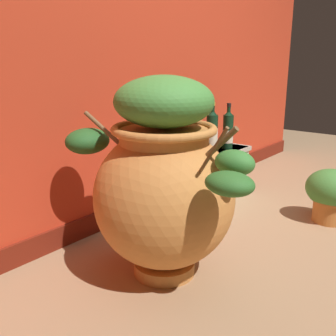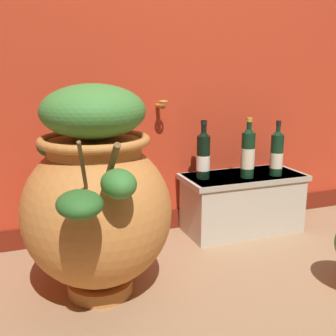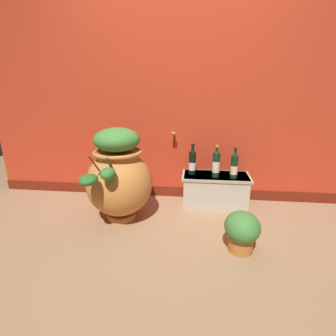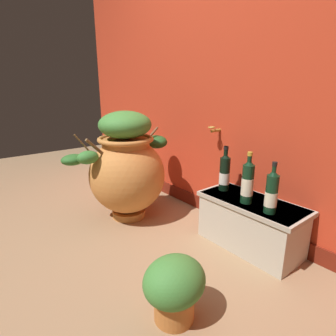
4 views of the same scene
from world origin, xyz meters
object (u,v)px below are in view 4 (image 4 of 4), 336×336
wine_bottle_middle (225,172)px  potted_shrub (174,287)px  wine_bottle_right (272,192)px  wine_bottle_left (248,182)px  terracotta_urn (127,167)px

wine_bottle_middle → potted_shrub: bearing=-63.5°
potted_shrub → wine_bottle_right: bearing=88.6°
wine_bottle_middle → potted_shrub: size_ratio=1.00×
wine_bottle_left → potted_shrub: wine_bottle_left is taller
terracotta_urn → wine_bottle_right: bearing=16.7°
wine_bottle_left → potted_shrub: size_ratio=1.04×
terracotta_urn → potted_shrub: bearing=-20.4°
terracotta_urn → wine_bottle_right: terracotta_urn is taller
wine_bottle_right → wine_bottle_middle: bearing=169.0°
wine_bottle_left → wine_bottle_right: bearing=-5.0°
wine_bottle_middle → wine_bottle_left: bearing=-15.2°
wine_bottle_middle → wine_bottle_right: size_ratio=1.03×
terracotta_urn → wine_bottle_right: size_ratio=3.00×
terracotta_urn → wine_bottle_right: 1.17m
wine_bottle_middle → terracotta_urn: bearing=-148.6°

